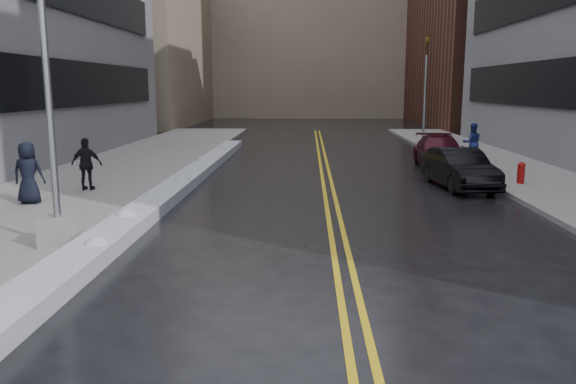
# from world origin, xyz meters

# --- Properties ---
(ground) EXTENTS (160.00, 160.00, 0.00)m
(ground) POSITION_xyz_m (0.00, 0.00, 0.00)
(ground) COLOR black
(ground) RESTS_ON ground
(sidewalk_west) EXTENTS (5.50, 50.00, 0.15)m
(sidewalk_west) POSITION_xyz_m (-5.75, 10.00, 0.07)
(sidewalk_west) COLOR gray
(sidewalk_west) RESTS_ON ground
(sidewalk_east) EXTENTS (4.00, 50.00, 0.15)m
(sidewalk_east) POSITION_xyz_m (10.00, 10.00, 0.07)
(sidewalk_east) COLOR gray
(sidewalk_east) RESTS_ON ground
(lane_line_left) EXTENTS (0.12, 50.00, 0.01)m
(lane_line_left) POSITION_xyz_m (2.35, 10.00, 0.00)
(lane_line_left) COLOR gold
(lane_line_left) RESTS_ON ground
(lane_line_right) EXTENTS (0.12, 50.00, 0.01)m
(lane_line_right) POSITION_xyz_m (2.65, 10.00, 0.00)
(lane_line_right) COLOR gold
(lane_line_right) RESTS_ON ground
(snow_ridge) EXTENTS (0.90, 30.00, 0.34)m
(snow_ridge) POSITION_xyz_m (-2.45, 8.00, 0.17)
(snow_ridge) COLOR silver
(snow_ridge) RESTS_ON ground
(building_west_far) EXTENTS (14.00, 22.00, 18.00)m
(building_west_far) POSITION_xyz_m (-15.50, 44.00, 9.00)
(building_west_far) COLOR gray
(building_west_far) RESTS_ON ground
(building_far) EXTENTS (36.00, 16.00, 22.00)m
(building_far) POSITION_xyz_m (2.00, 60.00, 11.00)
(building_far) COLOR gray
(building_far) RESTS_ON ground
(lamppost) EXTENTS (0.65, 0.65, 7.62)m
(lamppost) POSITION_xyz_m (-3.30, 2.00, 2.53)
(lamppost) COLOR gray
(lamppost) RESTS_ON sidewalk_west
(fire_hydrant) EXTENTS (0.26, 0.26, 0.73)m
(fire_hydrant) POSITION_xyz_m (9.00, 10.00, 0.55)
(fire_hydrant) COLOR maroon
(fire_hydrant) RESTS_ON sidewalk_east
(traffic_signal) EXTENTS (0.16, 0.20, 6.00)m
(traffic_signal) POSITION_xyz_m (8.50, 24.00, 3.40)
(traffic_signal) COLOR gray
(traffic_signal) RESTS_ON sidewalk_east
(pedestrian_c) EXTENTS (0.86, 0.58, 1.72)m
(pedestrian_c) POSITION_xyz_m (-5.96, 6.14, 1.01)
(pedestrian_c) COLOR black
(pedestrian_c) RESTS_ON sidewalk_west
(pedestrian_d) EXTENTS (0.97, 0.41, 1.65)m
(pedestrian_d) POSITION_xyz_m (-5.15, 8.24, 0.97)
(pedestrian_d) COLOR black
(pedestrian_d) RESTS_ON sidewalk_west
(pedestrian_east) EXTENTS (0.82, 0.64, 1.68)m
(pedestrian_east) POSITION_xyz_m (8.88, 15.46, 0.99)
(pedestrian_east) COLOR navy
(pedestrian_east) RESTS_ON sidewalk_east
(car_black) EXTENTS (1.88, 4.18, 1.33)m
(car_black) POSITION_xyz_m (6.89, 9.84, 0.67)
(car_black) COLOR black
(car_black) RESTS_ON ground
(car_maroon) EXTENTS (2.27, 4.75, 1.34)m
(car_maroon) POSITION_xyz_m (7.36, 14.81, 0.67)
(car_maroon) COLOR #380916
(car_maroon) RESTS_ON ground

